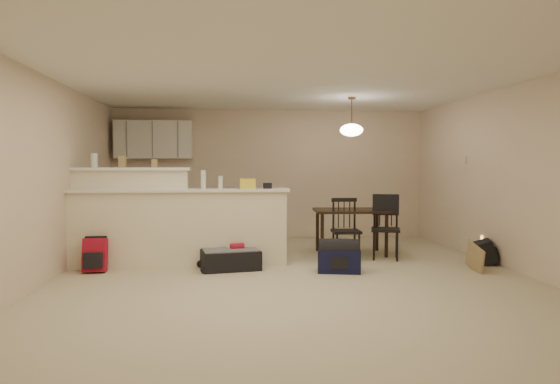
{
  "coord_description": "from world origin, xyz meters",
  "views": [
    {
      "loc": [
        -0.79,
        -6.18,
        1.41
      ],
      "look_at": [
        -0.1,
        0.7,
        1.05
      ],
      "focal_mm": 32.0,
      "sensor_mm": 36.0,
      "label": 1
    }
  ],
  "objects": [
    {
      "name": "room",
      "position": [
        0.0,
        0.0,
        1.25
      ],
      "size": [
        7.0,
        7.02,
        2.5
      ],
      "color": "#BEB392",
      "rests_on": "ground"
    },
    {
      "name": "breakfast_bar",
      "position": [
        -1.76,
        0.98,
        0.61
      ],
      "size": [
        3.08,
        0.58,
        1.39
      ],
      "color": "beige",
      "rests_on": "ground"
    },
    {
      "name": "upper_cabinets",
      "position": [
        -2.2,
        3.32,
        1.9
      ],
      "size": [
        1.4,
        0.34,
        0.7
      ],
      "primitive_type": "cube",
      "color": "white",
      "rests_on": "room"
    },
    {
      "name": "kitchen_counter",
      "position": [
        -2.0,
        3.19,
        0.45
      ],
      "size": [
        1.8,
        0.6,
        0.9
      ],
      "primitive_type": "cube",
      "color": "white",
      "rests_on": "ground"
    },
    {
      "name": "thermostat",
      "position": [
        2.98,
        1.55,
        1.5
      ],
      "size": [
        0.02,
        0.12,
        0.12
      ],
      "primitive_type": "cube",
      "color": "beige",
      "rests_on": "room"
    },
    {
      "name": "jar",
      "position": [
        -2.71,
        1.12,
        1.49
      ],
      "size": [
        0.1,
        0.1,
        0.2
      ],
      "primitive_type": "cylinder",
      "color": "silver",
      "rests_on": "breakfast_bar"
    },
    {
      "name": "cereal_box",
      "position": [
        -2.32,
        1.12,
        1.47
      ],
      "size": [
        0.1,
        0.07,
        0.16
      ],
      "primitive_type": "cube",
      "color": "#987E4E",
      "rests_on": "breakfast_bar"
    },
    {
      "name": "small_box",
      "position": [
        -1.87,
        1.12,
        1.45
      ],
      "size": [
        0.08,
        0.06,
        0.12
      ],
      "primitive_type": "cube",
      "color": "#987E4E",
      "rests_on": "breakfast_bar"
    },
    {
      "name": "bottle_a",
      "position": [
        -1.17,
        0.9,
        1.22
      ],
      "size": [
        0.07,
        0.07,
        0.26
      ],
      "primitive_type": "cylinder",
      "color": "silver",
      "rests_on": "breakfast_bar"
    },
    {
      "name": "bottle_b",
      "position": [
        -0.93,
        0.9,
        1.18
      ],
      "size": [
        0.06,
        0.06,
        0.18
      ],
      "primitive_type": "cylinder",
      "color": "silver",
      "rests_on": "breakfast_bar"
    },
    {
      "name": "bag_lump",
      "position": [
        -0.54,
        0.9,
        1.16
      ],
      "size": [
        0.22,
        0.18,
        0.14
      ],
      "primitive_type": "cube",
      "color": "#987E4E",
      "rests_on": "breakfast_bar"
    },
    {
      "name": "pouch",
      "position": [
        -0.26,
        0.9,
        1.13
      ],
      "size": [
        0.12,
        0.1,
        0.08
      ],
      "primitive_type": "cube",
      "color": "#987E4E",
      "rests_on": "breakfast_bar"
    },
    {
      "name": "dining_table",
      "position": [
        1.13,
        1.59,
        0.63
      ],
      "size": [
        1.19,
        0.83,
        0.72
      ],
      "rotation": [
        0.0,
        0.0,
        -0.06
      ],
      "color": "black",
      "rests_on": "ground"
    },
    {
      "name": "pendant_lamp",
      "position": [
        1.13,
        1.59,
        1.99
      ],
      "size": [
        0.36,
        0.36,
        0.62
      ],
      "color": "brown",
      "rests_on": "room"
    },
    {
      "name": "dining_chair_near",
      "position": [
        0.93,
        1.08,
        0.46
      ],
      "size": [
        0.42,
        0.4,
        0.93
      ],
      "primitive_type": null,
      "rotation": [
        0.0,
        0.0,
        -0.03
      ],
      "color": "black",
      "rests_on": "ground"
    },
    {
      "name": "dining_chair_far",
      "position": [
        1.55,
        1.12,
        0.48
      ],
      "size": [
        0.52,
        0.5,
        0.96
      ],
      "primitive_type": null,
      "rotation": [
        0.0,
        0.0,
        -0.3
      ],
      "color": "black",
      "rests_on": "ground"
    },
    {
      "name": "suitcase",
      "position": [
        -0.79,
        0.61,
        0.13
      ],
      "size": [
        0.85,
        0.63,
        0.26
      ],
      "primitive_type": "cube",
      "rotation": [
        0.0,
        0.0,
        0.18
      ],
      "color": "black",
      "rests_on": "ground"
    },
    {
      "name": "red_backpack",
      "position": [
        -2.59,
        0.61,
        0.22
      ],
      "size": [
        0.3,
        0.19,
        0.45
      ],
      "primitive_type": "cube",
      "rotation": [
        0.0,
        0.0,
        0.03
      ],
      "color": "#A31227",
      "rests_on": "ground"
    },
    {
      "name": "navy_duffel",
      "position": [
        0.65,
        0.27,
        0.15
      ],
      "size": [
        0.61,
        0.41,
        0.3
      ],
      "primitive_type": "cube",
      "rotation": [
        0.0,
        0.0,
        -0.21
      ],
      "color": "#101234",
      "rests_on": "ground"
    },
    {
      "name": "black_daypack",
      "position": [
        2.85,
        0.61,
        0.16
      ],
      "size": [
        0.37,
        0.44,
        0.33
      ],
      "primitive_type": "cube",
      "rotation": [
        0.0,
        0.0,
        1.23
      ],
      "color": "black",
      "rests_on": "ground"
    },
    {
      "name": "cardboard_sheet",
      "position": [
        2.48,
        0.15,
        0.18
      ],
      "size": [
        0.03,
        0.47,
        0.36
      ],
      "primitive_type": "cube",
      "rotation": [
        0.0,
        0.0,
        1.55
      ],
      "color": "#987E4E",
      "rests_on": "ground"
    }
  ]
}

